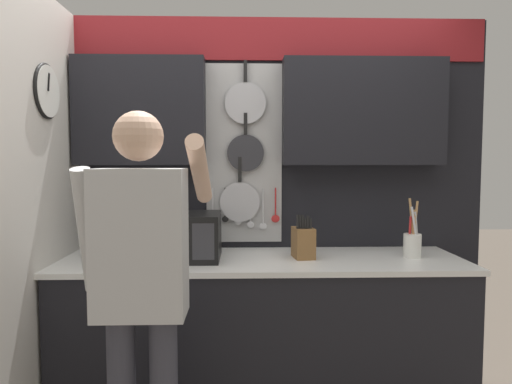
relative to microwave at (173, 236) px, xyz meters
The scene contains 7 objects.
base_cabinet_counter 0.79m from the microwave, ahead, with size 2.31×0.68×0.93m.
back_wall_unit 0.73m from the microwave, 29.95° to the left, with size 2.88×0.20×2.38m.
side_wall 0.77m from the microwave, 150.46° to the right, with size 0.07×1.60×2.38m.
microwave is the anchor object (origin of this frame).
knife_block 0.75m from the microwave, ahead, with size 0.13×0.16×0.26m.
utensil_crock 1.39m from the microwave, ahead, with size 0.10×0.10×0.35m.
person 0.69m from the microwave, 92.66° to the right, with size 0.54×0.62×1.70m.
Camera 1 is at (-0.11, -2.60, 1.49)m, focal length 32.00 mm.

